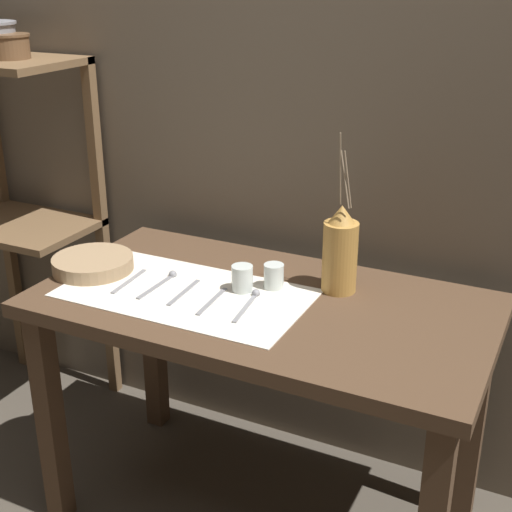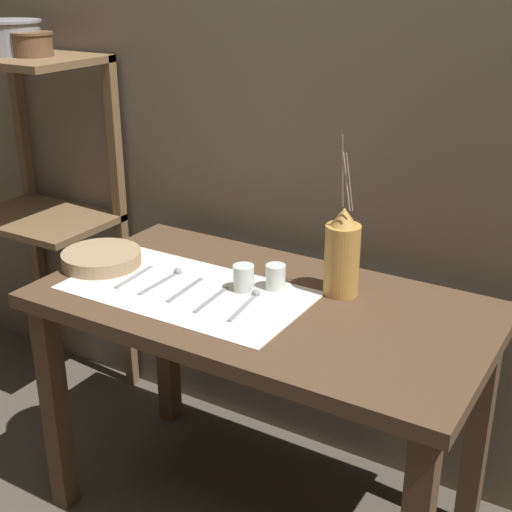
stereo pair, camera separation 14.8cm
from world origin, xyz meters
The scene contains 14 objects.
stone_wall_back centered at (0.00, 0.44, 1.20)m, with size 7.00×0.06×2.40m.
wooden_table centered at (0.00, 0.00, 0.62)m, with size 1.21×0.65×0.73m.
wooden_shelf_unit centered at (-1.05, 0.25, 0.88)m, with size 0.50×0.36×1.27m.
linen_cloth centered at (-0.20, -0.06, 0.73)m, with size 0.66×0.36×0.00m.
pitcher_with_flowers centered at (0.16, 0.14, 0.84)m, with size 0.09×0.09×0.44m.
wooden_bowl centered at (-0.52, -0.05, 0.75)m, with size 0.23×0.23×0.04m.
glass_tumbler_near centered at (-0.07, 0.02, 0.77)m, with size 0.06×0.06×0.07m.
glass_tumbler_far centered at (0.00, 0.07, 0.76)m, with size 0.06×0.06×0.07m.
knife_center centered at (-0.38, -0.07, 0.73)m, with size 0.02×0.17×0.00m.
spoon_inner centered at (-0.29, -0.02, 0.73)m, with size 0.02×0.18×0.02m.
fork_inner centered at (-0.20, -0.07, 0.73)m, with size 0.02×0.17×0.00m.
fork_outer centered at (-0.11, -0.08, 0.73)m, with size 0.02×0.17×0.00m.
spoon_outer centered at (-0.02, -0.02, 0.73)m, with size 0.04×0.18×0.02m.
metal_pot_small centered at (-0.99, 0.21, 1.31)m, with size 0.14×0.14×0.08m.
Camera 1 is at (0.73, -1.54, 1.55)m, focal length 50.00 mm.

